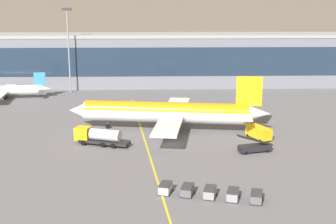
{
  "coord_description": "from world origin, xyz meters",
  "views": [
    {
      "loc": [
        -3.31,
        -83.33,
        26.36
      ],
      "look_at": [
        -0.36,
        8.12,
        4.5
      ],
      "focal_mm": 48.44,
      "sensor_mm": 36.0,
      "label": 1
    }
  ],
  "objects_px": {
    "belt_loader": "(255,147)",
    "baggage_cart_1": "(187,190)",
    "main_airliner": "(167,112)",
    "baggage_cart_2": "(210,192)",
    "lavatory_truck": "(259,132)",
    "baggage_cart_4": "(256,197)",
    "commuter_jet_far": "(1,90)",
    "fuel_tanker": "(98,136)",
    "baggage_cart_0": "(165,188)",
    "baggage_cart_3": "(233,195)"
  },
  "relations": [
    {
      "from": "belt_loader",
      "to": "baggage_cart_1",
      "type": "bearing_deg",
      "value": -126.15
    },
    {
      "from": "main_airliner",
      "to": "baggage_cart_2",
      "type": "bearing_deg",
      "value": -82.03
    },
    {
      "from": "lavatory_truck",
      "to": "baggage_cart_4",
      "type": "relative_size",
      "value": 2.1
    },
    {
      "from": "main_airliner",
      "to": "lavatory_truck",
      "type": "distance_m",
      "value": 19.63
    },
    {
      "from": "main_airliner",
      "to": "baggage_cart_4",
      "type": "height_order",
      "value": "main_airliner"
    },
    {
      "from": "baggage_cart_2",
      "to": "baggage_cart_4",
      "type": "bearing_deg",
      "value": -15.7
    },
    {
      "from": "baggage_cart_1",
      "to": "commuter_jet_far",
      "type": "xyz_separation_m",
      "value": [
        -48.13,
        68.43,
        1.7
      ]
    },
    {
      "from": "fuel_tanker",
      "to": "baggage_cart_4",
      "type": "xyz_separation_m",
      "value": [
        24.53,
        -26.72,
        -0.96
      ]
    },
    {
      "from": "commuter_jet_far",
      "to": "baggage_cart_1",
      "type": "bearing_deg",
      "value": -54.88
    },
    {
      "from": "baggage_cart_2",
      "to": "commuter_jet_far",
      "type": "height_order",
      "value": "commuter_jet_far"
    },
    {
      "from": "baggage_cart_0",
      "to": "baggage_cart_2",
      "type": "bearing_deg",
      "value": -15.7
    },
    {
      "from": "baggage_cart_1",
      "to": "baggage_cart_3",
      "type": "height_order",
      "value": "same"
    },
    {
      "from": "fuel_tanker",
      "to": "baggage_cart_0",
      "type": "distance_m",
      "value": 26.28
    },
    {
      "from": "fuel_tanker",
      "to": "baggage_cart_1",
      "type": "bearing_deg",
      "value": -57.63
    },
    {
      "from": "main_airliner",
      "to": "baggage_cart_2",
      "type": "height_order",
      "value": "main_airliner"
    },
    {
      "from": "fuel_tanker",
      "to": "baggage_cart_0",
      "type": "xyz_separation_m",
      "value": [
        12.21,
        -23.25,
        -0.96
      ]
    },
    {
      "from": "baggage_cart_1",
      "to": "baggage_cart_2",
      "type": "distance_m",
      "value": 3.2
    },
    {
      "from": "main_airliner",
      "to": "baggage_cart_4",
      "type": "bearing_deg",
      "value": -73.2
    },
    {
      "from": "lavatory_truck",
      "to": "baggage_cart_1",
      "type": "relative_size",
      "value": 2.1
    },
    {
      "from": "fuel_tanker",
      "to": "belt_loader",
      "type": "xyz_separation_m",
      "value": [
        28.97,
        -5.39,
        -0.76
      ]
    },
    {
      "from": "commuter_jet_far",
      "to": "fuel_tanker",
      "type": "bearing_deg",
      "value": -53.45
    },
    {
      "from": "baggage_cart_2",
      "to": "fuel_tanker",
      "type": "bearing_deg",
      "value": 126.33
    },
    {
      "from": "belt_loader",
      "to": "commuter_jet_far",
      "type": "bearing_deg",
      "value": 141.2
    },
    {
      "from": "belt_loader",
      "to": "baggage_cart_2",
      "type": "distance_m",
      "value": 22.28
    },
    {
      "from": "baggage_cart_0",
      "to": "baggage_cart_1",
      "type": "bearing_deg",
      "value": -15.7
    },
    {
      "from": "baggage_cart_1",
      "to": "commuter_jet_far",
      "type": "relative_size",
      "value": 0.11
    },
    {
      "from": "main_airliner",
      "to": "baggage_cart_4",
      "type": "distance_m",
      "value": 38.32
    },
    {
      "from": "fuel_tanker",
      "to": "baggage_cart_2",
      "type": "xyz_separation_m",
      "value": [
        18.37,
        -24.98,
        -0.96
      ]
    },
    {
      "from": "main_airliner",
      "to": "belt_loader",
      "type": "bearing_deg",
      "value": -44.54
    },
    {
      "from": "commuter_jet_far",
      "to": "belt_loader",
      "type": "bearing_deg",
      "value": -38.8
    },
    {
      "from": "baggage_cart_2",
      "to": "baggage_cart_4",
      "type": "relative_size",
      "value": 1.0
    },
    {
      "from": "baggage_cart_0",
      "to": "fuel_tanker",
      "type": "bearing_deg",
      "value": 117.7
    },
    {
      "from": "baggage_cart_0",
      "to": "commuter_jet_far",
      "type": "height_order",
      "value": "commuter_jet_far"
    },
    {
      "from": "fuel_tanker",
      "to": "belt_loader",
      "type": "height_order",
      "value": "belt_loader"
    },
    {
      "from": "lavatory_truck",
      "to": "commuter_jet_far",
      "type": "distance_m",
      "value": 76.66
    },
    {
      "from": "lavatory_truck",
      "to": "baggage_cart_4",
      "type": "distance_m",
      "value": 30.48
    },
    {
      "from": "main_airliner",
      "to": "commuter_jet_far",
      "type": "distance_m",
      "value": 57.77
    },
    {
      "from": "baggage_cart_2",
      "to": "commuter_jet_far",
      "type": "bearing_deg",
      "value": 126.47
    },
    {
      "from": "main_airliner",
      "to": "fuel_tanker",
      "type": "bearing_deg",
      "value": -143.89
    },
    {
      "from": "main_airliner",
      "to": "baggage_cart_4",
      "type": "xyz_separation_m",
      "value": [
        11.04,
        -36.56,
        -3.2
      ]
    },
    {
      "from": "lavatory_truck",
      "to": "baggage_cart_0",
      "type": "distance_m",
      "value": 32.62
    },
    {
      "from": "baggage_cart_2",
      "to": "baggage_cart_3",
      "type": "bearing_deg",
      "value": -15.7
    },
    {
      "from": "main_airliner",
      "to": "baggage_cart_0",
      "type": "bearing_deg",
      "value": -92.22
    },
    {
      "from": "baggage_cart_4",
      "to": "commuter_jet_far",
      "type": "relative_size",
      "value": 0.11
    },
    {
      "from": "belt_loader",
      "to": "baggage_cart_3",
      "type": "relative_size",
      "value": 2.36
    },
    {
      "from": "fuel_tanker",
      "to": "baggage_cart_3",
      "type": "distance_m",
      "value": 33.6
    },
    {
      "from": "baggage_cart_3",
      "to": "baggage_cart_4",
      "type": "distance_m",
      "value": 3.2
    },
    {
      "from": "main_airliner",
      "to": "fuel_tanker",
      "type": "xyz_separation_m",
      "value": [
        -13.49,
        -9.84,
        -2.24
      ]
    },
    {
      "from": "lavatory_truck",
      "to": "baggage_cart_3",
      "type": "bearing_deg",
      "value": -109.57
    },
    {
      "from": "belt_loader",
      "to": "baggage_cart_2",
      "type": "xyz_separation_m",
      "value": [
        -10.6,
        -19.6,
        -0.21
      ]
    }
  ]
}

